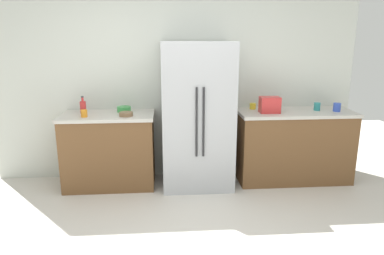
% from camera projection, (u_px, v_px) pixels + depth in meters
% --- Properties ---
extents(ground_plane, '(9.49, 9.49, 0.00)m').
position_uv_depth(ground_plane, '(185.00, 253.00, 3.09)').
color(ground_plane, beige).
extents(kitchen_back_panel, '(4.75, 0.10, 2.91)m').
position_uv_depth(kitchen_back_panel, '(176.00, 67.00, 4.59)').
color(kitchen_back_panel, silver).
rests_on(kitchen_back_panel, ground_plane).
extents(counter_left, '(1.13, 0.63, 0.93)m').
position_uv_depth(counter_left, '(110.00, 150.00, 4.42)').
color(counter_left, brown).
rests_on(counter_left, ground_plane).
extents(counter_right, '(1.47, 0.63, 0.93)m').
position_uv_depth(counter_right, '(293.00, 145.00, 4.60)').
color(counter_right, brown).
rests_on(counter_right, ground_plane).
extents(refrigerator, '(0.86, 0.72, 1.79)m').
position_uv_depth(refrigerator, '(197.00, 116.00, 4.34)').
color(refrigerator, '#B2B5BA').
rests_on(refrigerator, ground_plane).
extents(toaster, '(0.24, 0.16, 0.20)m').
position_uv_depth(toaster, '(270.00, 105.00, 4.36)').
color(toaster, red).
rests_on(toaster, counter_right).
extents(bottle_a, '(0.07, 0.07, 0.22)m').
position_uv_depth(bottle_a, '(83.00, 107.00, 4.32)').
color(bottle_a, red).
rests_on(bottle_a, counter_left).
extents(cup_a, '(0.08, 0.08, 0.08)m').
position_uv_depth(cup_a, '(253.00, 106.00, 4.60)').
color(cup_a, yellow).
rests_on(cup_a, counter_right).
extents(cup_b, '(0.09, 0.09, 0.11)m').
position_uv_depth(cup_b, '(337.00, 107.00, 4.45)').
color(cup_b, blue).
rests_on(cup_b, counter_right).
extents(cup_c, '(0.08, 0.08, 0.10)m').
position_uv_depth(cup_c, '(317.00, 107.00, 4.51)').
color(cup_c, teal).
rests_on(cup_c, counter_right).
extents(cup_d, '(0.08, 0.08, 0.09)m').
position_uv_depth(cup_d, '(84.00, 113.00, 4.14)').
color(cup_d, orange).
rests_on(cup_d, counter_left).
extents(bowl_a, '(0.16, 0.16, 0.05)m').
position_uv_depth(bowl_a, '(126.00, 114.00, 4.19)').
color(bowl_a, brown).
rests_on(bowl_a, counter_left).
extents(bowl_b, '(0.17, 0.17, 0.07)m').
position_uv_depth(bowl_b, '(124.00, 109.00, 4.42)').
color(bowl_b, green).
rests_on(bowl_b, counter_left).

